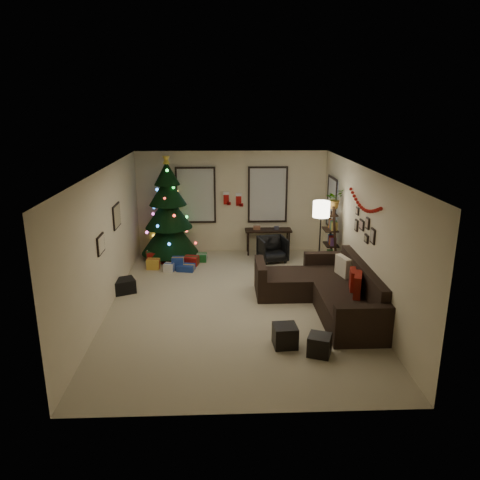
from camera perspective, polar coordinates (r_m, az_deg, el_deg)
name	(u,v)px	position (r m, az deg, el deg)	size (l,w,h in m)	color
floor	(236,303)	(9.49, -0.46, -7.71)	(7.00, 7.00, 0.00)	#B6AA8A
ceiling	(236,169)	(8.74, -0.50, 8.66)	(7.00, 7.00, 0.00)	white
wall_back	(232,202)	(12.42, -1.01, 4.66)	(5.00, 5.00, 0.00)	beige
wall_front	(245,319)	(5.75, 0.68, -9.68)	(5.00, 5.00, 0.00)	beige
wall_left	(106,240)	(9.29, -16.08, -0.05)	(7.00, 7.00, 0.00)	beige
wall_right	(363,237)	(9.44, 14.87, 0.30)	(7.00, 7.00, 0.00)	beige
window_back_left	(196,195)	(12.37, -5.43, 5.49)	(1.05, 0.06, 1.50)	#728CB2
window_back_right	(268,195)	(12.41, 3.40, 5.57)	(1.05, 0.06, 1.50)	#728CB2
window_right_wall	(332,203)	(11.78, 11.24, 4.45)	(0.06, 0.90, 1.30)	#728CB2
christmas_tree	(169,215)	(12.05, -8.74, 3.02)	(1.47, 1.47, 2.73)	black
presents	(172,261)	(11.67, -8.33, -2.56)	(1.51, 1.05, 0.30)	maroon
sofa	(328,292)	(9.41, 10.72, -6.23)	(2.09, 3.02, 0.92)	black
pillow_red_a	(357,286)	(8.87, 14.19, -5.53)	(0.13, 0.49, 0.49)	maroon
pillow_red_b	(353,280)	(9.15, 13.64, -4.80)	(0.11, 0.42, 0.42)	maroon
pillow_cream	(343,268)	(9.82, 12.49, -3.31)	(0.13, 0.46, 0.46)	beige
ottoman_near	(285,336)	(7.90, 5.53, -11.59)	(0.38, 0.38, 0.36)	black
ottoman_far	(319,345)	(7.73, 9.71, -12.56)	(0.35, 0.35, 0.33)	black
desk	(268,232)	(12.39, 3.47, 0.96)	(1.23, 0.44, 0.66)	black
desk_chair	(273,249)	(11.85, 4.02, -1.13)	(0.61, 0.58, 0.63)	black
bookshelf	(332,240)	(11.10, 11.19, 0.01)	(0.30, 0.49, 1.66)	black
potted_plant	(334,196)	(10.86, 11.49, 5.30)	(0.51, 0.44, 0.57)	#4C4C4C
floor_lamp	(321,214)	(10.58, 9.90, 3.13)	(0.38, 0.38, 1.79)	black
art_map	(117,216)	(10.11, -14.88, 2.86)	(0.04, 0.60, 0.50)	black
art_abstract	(101,244)	(8.82, -16.69, -0.51)	(0.04, 0.45, 0.35)	black
gallery	(364,227)	(9.31, 14.98, 1.49)	(0.03, 1.25, 0.54)	black
garland	(364,203)	(9.24, 14.93, 4.40)	(0.08, 1.90, 0.30)	#A5140C
stocking_left	(227,198)	(12.32, -1.66, 5.17)	(0.20, 0.05, 0.36)	#990F0C
stocking_right	(239,199)	(12.39, -0.13, 5.00)	(0.20, 0.05, 0.36)	#990F0C
storage_bin	(121,286)	(10.24, -14.42, -5.51)	(0.59, 0.39, 0.29)	black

